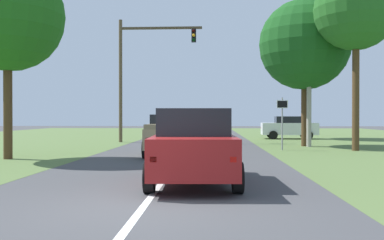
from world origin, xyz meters
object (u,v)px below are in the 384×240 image
keep_moving_sign (282,117)px  utility_pole_right (309,79)px  red_suv_near (194,144)px  pine_tree_left (8,16)px  extra_tree_1 (304,45)px  extra_tree_2 (356,9)px  crossing_suv_far (290,127)px  traffic_light (139,64)px  oak_tree_right (304,54)px  pickup_truck_lead (172,134)px

keep_moving_sign → utility_pole_right: (1.99, 2.52, 2.25)m
red_suv_near → pine_tree_left: (-8.07, 5.91, 4.98)m
keep_moving_sign → extra_tree_1: size_ratio=0.32×
keep_moving_sign → extra_tree_2: extra_tree_2 is taller
utility_pole_right → extra_tree_1: 2.20m
extra_tree_1 → crossing_suv_far: bearing=85.4°
extra_tree_2 → traffic_light: bearing=151.7°
pine_tree_left → extra_tree_1: size_ratio=0.94×
oak_tree_right → crossing_suv_far: (-1.19, -0.44, -5.93)m
crossing_suv_far → oak_tree_right: bearing=20.4°
traffic_light → extra_tree_2: size_ratio=0.89×
traffic_light → keep_moving_sign: (8.80, -6.58, -3.69)m
keep_moving_sign → extra_tree_1: bearing=59.5°
pickup_truck_lead → utility_pole_right: 9.97m
crossing_suv_far → extra_tree_2: extra_tree_2 is taller
traffic_light → crossing_suv_far: size_ratio=1.93×
oak_tree_right → crossing_suv_far: size_ratio=2.19×
pickup_truck_lead → pine_tree_left: (-6.74, -2.01, 5.04)m
red_suv_near → utility_pole_right: (6.21, 13.67, 2.99)m
pine_tree_left → extra_tree_1: extra_tree_1 is taller
keep_moving_sign → pine_tree_left: bearing=-156.9°
utility_pole_right → extra_tree_1: size_ratio=0.91×
traffic_light → pine_tree_left: traffic_light is taller
red_suv_near → traffic_light: size_ratio=0.57×
keep_moving_sign → pine_tree_left: pine_tree_left is taller
crossing_suv_far → red_suv_near: bearing=-106.6°
extra_tree_1 → keep_moving_sign: bearing=-120.5°
utility_pole_right → red_suv_near: bearing=-114.4°
pickup_truck_lead → keep_moving_sign: size_ratio=1.85×
crossing_suv_far → extra_tree_2: (1.24, -11.73, 6.43)m
oak_tree_right → traffic_light: bearing=-156.7°
pickup_truck_lead → extra_tree_1: 11.05m
crossing_suv_far → pine_tree_left: bearing=-131.5°
traffic_light → utility_pole_right: (10.79, -4.06, -1.44)m
red_suv_near → pickup_truck_lead: 8.02m
pine_tree_left → utility_pole_right: 16.38m
pine_tree_left → extra_tree_1: bearing=30.6°
traffic_light → crossing_suv_far: 13.17m
red_suv_near → pine_tree_left: size_ratio=0.58×
red_suv_near → extra_tree_1: extra_tree_1 is taller
traffic_light → utility_pole_right: 11.62m
crossing_suv_far → pickup_truck_lead: bearing=-118.7°
red_suv_near → keep_moving_sign: 11.94m
red_suv_near → crossing_suv_far: (6.76, 22.69, -0.08)m
extra_tree_2 → extra_tree_1: bearing=120.1°
red_suv_near → extra_tree_1: size_ratio=0.55×
extra_tree_1 → extra_tree_2: extra_tree_2 is taller
red_suv_near → pickup_truck_lead: size_ratio=0.94×
traffic_light → keep_moving_sign: 11.59m
pine_tree_left → crossing_suv_far: (14.83, 16.78, -5.06)m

